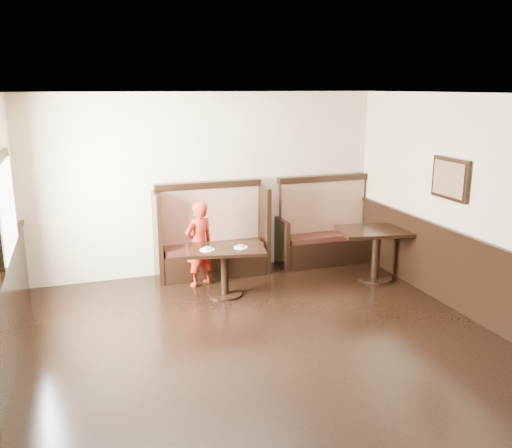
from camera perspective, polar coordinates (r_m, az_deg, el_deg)
name	(u,v)px	position (r m, az deg, el deg)	size (l,w,h in m)	color
ground	(291,375)	(5.77, 3.67, -15.56)	(7.00, 7.00, 0.00)	black
room_shell	(254,308)	(5.62, -0.17, -8.79)	(7.00, 7.00, 7.00)	beige
booth_main	(211,241)	(8.48, -4.72, -1.83)	(1.75, 0.72, 1.45)	black
booth_neighbor	(325,234)	(9.14, 7.24, -1.03)	(1.65, 0.72, 1.45)	black
table_main	(225,259)	(7.58, -3.32, -3.69)	(1.21, 0.89, 0.70)	black
table_neighbor	(377,242)	(8.39, 12.58, -1.85)	(1.25, 0.93, 0.79)	black
child	(199,244)	(7.97, -5.99, -2.10)	(0.46, 0.30, 1.27)	#A72111
pizza_plate_left	(207,249)	(7.44, -5.15, -2.64)	(0.20, 0.20, 0.04)	white
pizza_plate_right	(241,247)	(7.52, -1.61, -2.41)	(0.19, 0.19, 0.04)	white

